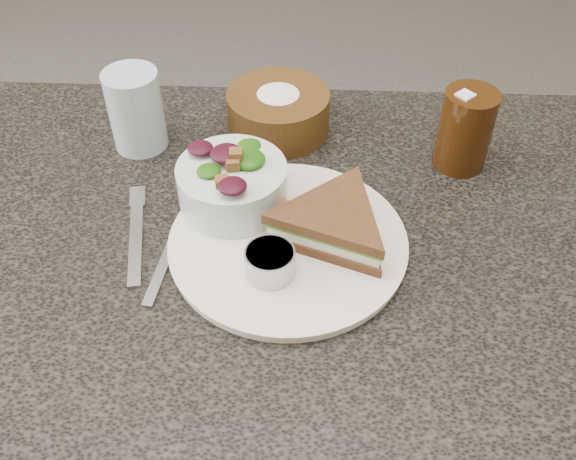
# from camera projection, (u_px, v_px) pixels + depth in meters

# --- Properties ---
(dining_table) EXTENTS (1.00, 0.70, 0.75)m
(dining_table) POSITION_uv_depth(u_px,v_px,m) (280.00, 392.00, 1.09)
(dining_table) COLOR black
(dining_table) RESTS_ON floor
(dinner_plate) EXTENTS (0.30, 0.30, 0.01)m
(dinner_plate) POSITION_uv_depth(u_px,v_px,m) (288.00, 243.00, 0.81)
(dinner_plate) COLOR silver
(dinner_plate) RESTS_ON dining_table
(sandwich) EXTENTS (0.23, 0.23, 0.05)m
(sandwich) POSITION_uv_depth(u_px,v_px,m) (334.00, 223.00, 0.79)
(sandwich) COLOR #4C2D1A
(sandwich) RESTS_ON dinner_plate
(salad_bowl) EXTENTS (0.16, 0.16, 0.08)m
(salad_bowl) POSITION_uv_depth(u_px,v_px,m) (232.00, 179.00, 0.82)
(salad_bowl) COLOR silver
(salad_bowl) RESTS_ON dinner_plate
(dressing_ramekin) EXTENTS (0.06, 0.06, 0.04)m
(dressing_ramekin) POSITION_uv_depth(u_px,v_px,m) (270.00, 263.00, 0.75)
(dressing_ramekin) COLOR #A3A5AA
(dressing_ramekin) RESTS_ON dinner_plate
(orange_wedge) EXTENTS (0.07, 0.07, 0.02)m
(orange_wedge) POSITION_uv_depth(u_px,v_px,m) (293.00, 207.00, 0.83)
(orange_wedge) COLOR #E95608
(orange_wedge) RESTS_ON dinner_plate
(fork) EXTENTS (0.05, 0.16, 0.00)m
(fork) POSITION_uv_depth(u_px,v_px,m) (136.00, 239.00, 0.82)
(fork) COLOR #A6A8AC
(fork) RESTS_ON dining_table
(knife) EXTENTS (0.04, 0.20, 0.00)m
(knife) POSITION_uv_depth(u_px,v_px,m) (172.00, 245.00, 0.81)
(knife) COLOR #9CA1AB
(knife) RESTS_ON dining_table
(bread_basket) EXTENTS (0.18, 0.18, 0.09)m
(bread_basket) POSITION_uv_depth(u_px,v_px,m) (278.00, 105.00, 0.96)
(bread_basket) COLOR #523716
(bread_basket) RESTS_ON dining_table
(cola_glass) EXTENTS (0.10, 0.10, 0.13)m
(cola_glass) POSITION_uv_depth(u_px,v_px,m) (466.00, 126.00, 0.89)
(cola_glass) COLOR black
(cola_glass) RESTS_ON dining_table
(water_glass) EXTENTS (0.10, 0.10, 0.12)m
(water_glass) POSITION_uv_depth(u_px,v_px,m) (136.00, 110.00, 0.92)
(water_glass) COLOR #A0B5BC
(water_glass) RESTS_ON dining_table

